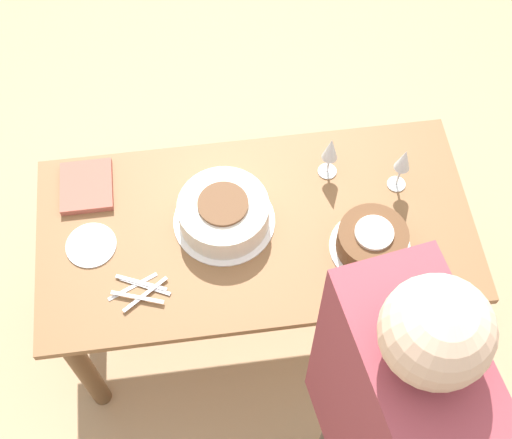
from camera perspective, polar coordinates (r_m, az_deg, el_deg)
ground_plane at (r=2.99m, az=-0.00°, el=-7.31°), size 12.00×12.00×0.00m
dining_table at (r=2.45m, az=-0.00°, el=-2.03°), size 1.43×0.71×0.72m
cake_center_white at (r=2.31m, az=-2.60°, el=0.52°), size 0.34×0.34×0.12m
cake_front_chocolate at (r=2.29m, az=9.25°, el=-1.68°), size 0.26×0.26×0.11m
wine_glass_near at (r=2.36m, az=5.98°, el=5.51°), size 0.06×0.06×0.19m
wine_glass_far at (r=2.36m, az=11.71°, el=4.57°), size 0.06×0.06×0.20m
dessert_plate_left at (r=2.37m, az=-13.05°, el=-2.03°), size 0.16×0.16×0.01m
fork_pile at (r=2.26m, az=-9.24°, el=-5.54°), size 0.20×0.13×0.01m
napkin_stack at (r=2.47m, az=-13.40°, el=2.60°), size 0.17×0.20×0.03m
person_cutting at (r=1.78m, az=9.99°, el=-15.59°), size 0.28×0.43×1.76m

